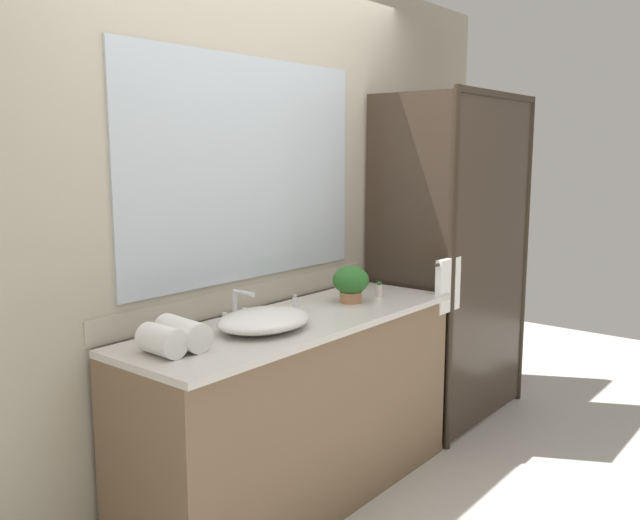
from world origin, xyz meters
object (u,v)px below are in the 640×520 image
at_px(amenity_bottle_conditioner, 295,303).
at_px(rolled_towel_middle, 183,333).
at_px(amenity_bottle_shampoo, 379,290).
at_px(rolled_towel_near_edge, 162,341).
at_px(potted_plant, 351,282).
at_px(faucet, 236,312).
at_px(sink_basin, 264,320).

distance_m(amenity_bottle_conditioner, rolled_towel_middle, 0.75).
bearing_deg(amenity_bottle_shampoo, rolled_towel_near_edge, 177.68).
distance_m(potted_plant, rolled_towel_middle, 1.06).
xyz_separation_m(faucet, rolled_towel_near_edge, (-0.50, -0.13, 0.01)).
bearing_deg(potted_plant, sink_basin, -177.33).
distance_m(faucet, rolled_towel_middle, 0.41).
bearing_deg(rolled_towel_near_edge, sink_basin, -5.17).
relative_size(rolled_towel_near_edge, rolled_towel_middle, 0.77).
distance_m(amenity_bottle_shampoo, rolled_towel_near_edge, 1.37).
relative_size(faucet, amenity_bottle_shampoo, 2.13).
bearing_deg(sink_basin, rolled_towel_middle, 171.50).
bearing_deg(amenity_bottle_conditioner, rolled_towel_near_edge, -174.10).
height_order(sink_basin, faucet, faucet).
bearing_deg(rolled_towel_middle, faucet, 15.87).
relative_size(sink_basin, amenity_bottle_shampoo, 5.60).
relative_size(amenity_bottle_conditioner, rolled_towel_middle, 0.32).
height_order(amenity_bottle_shampoo, rolled_towel_near_edge, rolled_towel_near_edge).
bearing_deg(sink_basin, amenity_bottle_shampoo, -0.64).
xyz_separation_m(sink_basin, amenity_bottle_conditioner, (0.35, 0.13, -0.01)).
bearing_deg(amenity_bottle_shampoo, amenity_bottle_conditioner, 164.13).
bearing_deg(potted_plant, rolled_towel_middle, 178.48).
distance_m(sink_basin, rolled_towel_near_edge, 0.51).
bearing_deg(potted_plant, amenity_bottle_conditioner, 161.58).
distance_m(sink_basin, amenity_bottle_conditioner, 0.38).
bearing_deg(sink_basin, faucet, 90.00).
xyz_separation_m(faucet, amenity_bottle_conditioner, (0.35, -0.04, -0.02)).
bearing_deg(amenity_bottle_shampoo, potted_plant, 168.30).
xyz_separation_m(amenity_bottle_shampoo, rolled_towel_middle, (-1.25, 0.07, 0.02)).
xyz_separation_m(amenity_bottle_conditioner, rolled_towel_near_edge, (-0.86, -0.09, 0.02)).
height_order(faucet, rolled_towel_middle, faucet).
distance_m(sink_basin, faucet, 0.17).
xyz_separation_m(faucet, amenity_bottle_shampoo, (0.86, -0.18, -0.01)).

